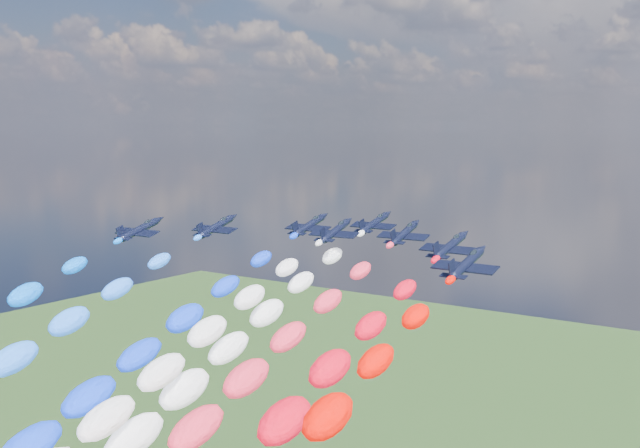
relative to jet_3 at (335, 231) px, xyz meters
The scene contains 8 objects.
jet_0 35.30m from the jet_3, 148.56° to the right, with size 9.07×12.16×2.68m, color black, non-canonical shape.
jet_1 22.83m from the jet_3, 161.32° to the right, with size 9.07×12.16×2.68m, color black, non-canonical shape.
jet_2 9.63m from the jet_3, 153.90° to the left, with size 9.07×12.16×2.68m, color black, non-canonical shape.
jet_3 is the anchor object (origin of this frame).
jet_4 14.05m from the jet_3, 91.17° to the left, with size 9.07×12.16×2.68m, color black, non-canonical shape.
jet_5 12.31m from the jet_3, 20.82° to the left, with size 9.07×12.16×2.68m, color black, non-canonical shape.
jet_6 24.97m from the jet_3, 11.09° to the right, with size 9.07×12.16×2.68m, color black, non-canonical shape.
jet_7 37.95m from the jet_3, 28.67° to the right, with size 9.07×12.16×2.68m, color black, non-canonical shape.
Camera 1 is at (76.17, -106.65, 125.19)m, focal length 44.83 mm.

